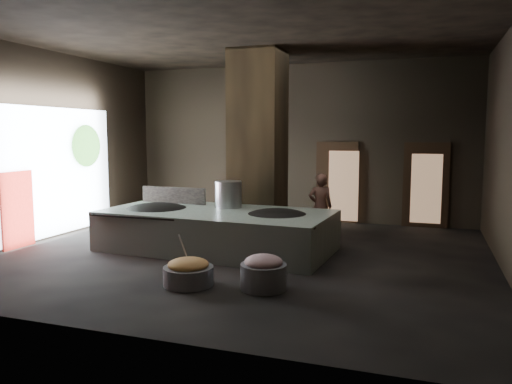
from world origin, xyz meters
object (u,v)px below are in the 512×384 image
at_px(hearth_platform, 217,230).
at_px(wok_right, 277,219).
at_px(wok_left, 157,213).
at_px(meat_basin, 264,276).
at_px(cook, 320,207).
at_px(veg_basin, 188,276).
at_px(stock_pot, 228,195).

xyz_separation_m(hearth_platform, wok_right, (1.35, 0.05, 0.32)).
relative_size(wok_left, meat_basin, 2.06).
bearing_deg(meat_basin, wok_right, 101.60).
distance_m(wok_left, wok_right, 2.80).
height_order(hearth_platform, cook, cook).
xyz_separation_m(wok_right, cook, (0.56, 1.72, 0.04)).
relative_size(hearth_platform, wok_right, 3.41).
xyz_separation_m(wok_left, wok_right, (2.80, 0.10, 0.00)).
height_order(wok_left, meat_basin, wok_left).
distance_m(cook, veg_basin, 4.54).
bearing_deg(wok_left, hearth_platform, 1.97).
xyz_separation_m(hearth_platform, stock_pot, (0.05, 0.55, 0.70)).
distance_m(wok_right, stock_pot, 1.44).
bearing_deg(stock_pot, cook, 33.33).
bearing_deg(veg_basin, cook, 72.73).
bearing_deg(cook, meat_basin, 71.67).
distance_m(hearth_platform, meat_basin, 2.96).
distance_m(wok_left, veg_basin, 3.25).
bearing_deg(cook, hearth_platform, 25.60).
height_order(wok_right, cook, cook).
bearing_deg(veg_basin, wok_left, 129.46).
bearing_deg(wok_right, stock_pot, 158.96).
distance_m(hearth_platform, stock_pot, 0.89).
distance_m(stock_pot, cook, 2.25).
relative_size(wok_right, stock_pot, 2.25).
distance_m(stock_pot, meat_basin, 3.50).
distance_m(hearth_platform, veg_basin, 2.59).
bearing_deg(wok_right, veg_basin, -106.75).
bearing_deg(meat_basin, veg_basin, -171.05).
bearing_deg(wok_right, wok_left, -177.95).
height_order(wok_left, wok_right, wok_left).
bearing_deg(wok_right, hearth_platform, -177.88).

